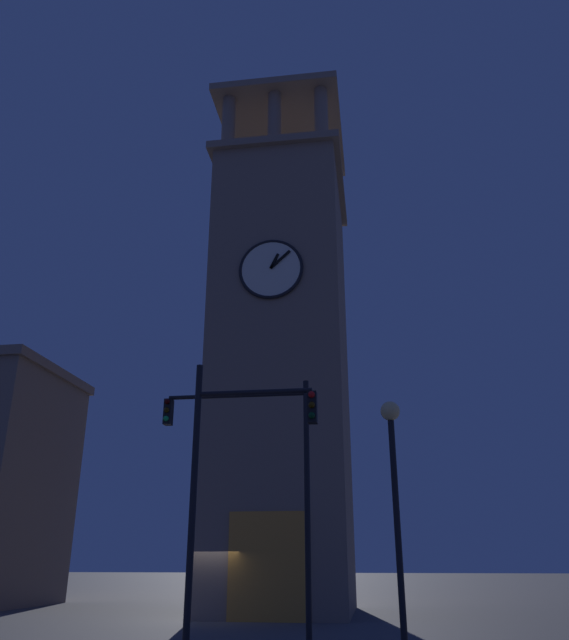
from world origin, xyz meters
TOP-DOWN VIEW (x-y plane):
  - ground_plane at (0.00, 0.00)m, footprint 200.00×200.00m
  - clocktower at (-2.42, -3.64)m, footprint 6.70×8.91m
  - traffic_signal_mid at (-3.60, 8.76)m, footprint 4.24×0.41m
  - traffic_signal_far at (-3.31, 11.58)m, footprint 2.99×0.41m
  - street_lamp at (-7.08, 11.88)m, footprint 0.44×0.44m

SIDE VIEW (x-z plane):
  - ground_plane at x=0.00m, z-range 0.00..0.00m
  - street_lamp at x=-7.08m, z-range 1.06..6.62m
  - traffic_signal_far at x=-3.31m, z-range 0.88..7.60m
  - traffic_signal_mid at x=-3.60m, z-range 1.17..8.17m
  - clocktower at x=-2.42m, z-range -2.96..25.78m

